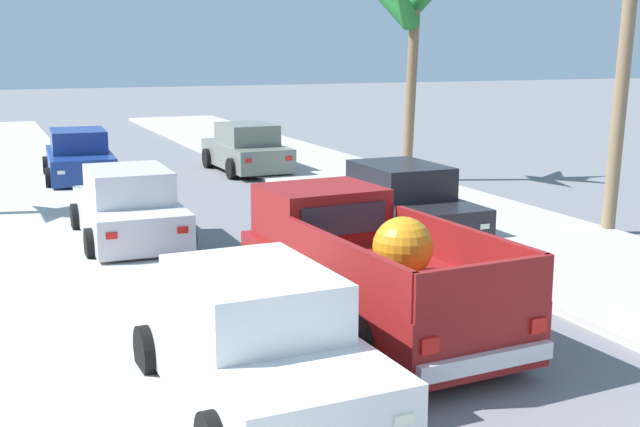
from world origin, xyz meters
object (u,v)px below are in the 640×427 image
palm_tree_right_mid (410,7)px  pickup_truck (364,271)px  car_right_mid (246,149)px  car_left_far (79,158)px  car_right_far (129,208)px  car_right_near (401,204)px  car_left_mid (255,343)px

palm_tree_right_mid → pickup_truck: bearing=-121.3°
car_right_mid → car_left_far: (-5.15, -0.02, 0.00)m
pickup_truck → car_right_far: 6.76m
car_right_far → palm_tree_right_mid: palm_tree_right_mid is taller
car_right_near → car_right_mid: bearing=90.8°
car_right_mid → palm_tree_right_mid: palm_tree_right_mid is taller
car_right_near → car_right_mid: 10.10m
pickup_truck → car_left_far: 14.97m
car_left_mid → palm_tree_right_mid: (9.01, 13.05, 4.32)m
car_left_far → palm_tree_right_mid: palm_tree_right_mid is taller
pickup_truck → car_right_near: bearing=56.5°
pickup_truck → car_left_mid: (-2.26, -1.93, -0.08)m
car_right_mid → car_right_far: same height
car_left_mid → car_right_mid: 17.56m
car_right_near → car_right_mid: (-0.15, 10.10, 0.00)m
car_right_mid → car_right_near: bearing=-89.2°
car_left_far → car_right_mid: bearing=0.2°
car_left_far → palm_tree_right_mid: (8.92, -3.70, 4.32)m
car_left_far → palm_tree_right_mid: size_ratio=0.70×
palm_tree_right_mid → car_left_far: bearing=157.5°
car_left_mid → pickup_truck: bearing=40.5°
car_right_mid → car_right_far: (-5.17, -8.43, 0.00)m
pickup_truck → car_right_mid: bearing=78.6°
car_left_far → car_right_far: 8.42m
car_right_mid → car_left_far: bearing=-179.8°
car_right_near → palm_tree_right_mid: 8.52m
car_left_mid → car_right_far: bearing=89.5°
pickup_truck → palm_tree_right_mid: 13.68m
car_left_mid → car_left_far: (0.09, 16.74, 0.00)m
car_right_near → car_right_far: (-5.32, 1.67, 0.00)m
pickup_truck → car_left_far: bearing=98.3°
car_right_near → car_left_far: (-5.30, 10.09, 0.00)m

